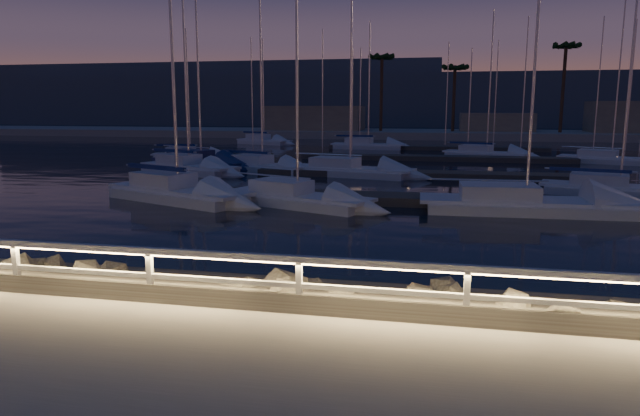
# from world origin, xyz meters

# --- Properties ---
(ground) EXTENTS (400.00, 400.00, 0.00)m
(ground) POSITION_xyz_m (0.00, 0.00, 0.00)
(ground) COLOR #A39C93
(ground) RESTS_ON ground
(harbor_water) EXTENTS (400.00, 440.00, 0.60)m
(harbor_water) POSITION_xyz_m (0.00, 31.22, -0.97)
(harbor_water) COLOR black
(harbor_water) RESTS_ON ground
(guard_rail) EXTENTS (44.11, 0.12, 1.06)m
(guard_rail) POSITION_xyz_m (-0.07, -0.00, 0.77)
(guard_rail) COLOR white
(guard_rail) RESTS_ON ground
(riprap) EXTENTS (37.13, 3.12, 1.44)m
(riprap) POSITION_xyz_m (1.39, 1.41, -0.20)
(riprap) COLOR #6B675C
(riprap) RESTS_ON ground
(floating_docks) EXTENTS (22.00, 36.00, 0.40)m
(floating_docks) POSITION_xyz_m (0.00, 32.50, -0.40)
(floating_docks) COLOR #514A43
(floating_docks) RESTS_ON ground
(far_shore) EXTENTS (160.00, 14.00, 5.20)m
(far_shore) POSITION_xyz_m (-0.12, 74.05, 0.29)
(far_shore) COLOR #A39C93
(far_shore) RESTS_ON ground
(palm_left) EXTENTS (3.00, 3.00, 11.20)m
(palm_left) POSITION_xyz_m (-8.00, 72.00, 10.14)
(palm_left) COLOR brown
(palm_left) RESTS_ON ground
(palm_center) EXTENTS (3.00, 3.00, 9.70)m
(palm_center) POSITION_xyz_m (2.00, 73.00, 8.78)
(palm_center) COLOR brown
(palm_center) RESTS_ON ground
(palm_right) EXTENTS (3.00, 3.00, 12.20)m
(palm_right) POSITION_xyz_m (16.00, 72.00, 11.03)
(palm_right) COLOR brown
(palm_right) RESTS_ON ground
(distant_hills) EXTENTS (230.00, 37.50, 18.00)m
(distant_hills) POSITION_xyz_m (-22.13, 133.69, 4.74)
(distant_hills) COLOR #3E4D5F
(distant_hills) RESTS_ON ground
(sailboat_a) EXTENTS (8.01, 5.05, 13.37)m
(sailboat_a) POSITION_xyz_m (-11.68, 14.69, -0.13)
(sailboat_a) COLOR silver
(sailboat_a) RESTS_ON ground
(sailboat_b) EXTENTS (7.27, 4.46, 12.03)m
(sailboat_b) POSITION_xyz_m (-5.87, 14.56, -0.19)
(sailboat_b) COLOR silver
(sailboat_b) RESTS_ON ground
(sailboat_c) EXTENTS (7.59, 4.00, 12.42)m
(sailboat_c) POSITION_xyz_m (9.00, 20.61, -0.20)
(sailboat_c) COLOR silver
(sailboat_c) RESTS_ON ground
(sailboat_e) EXTENTS (7.71, 4.85, 12.86)m
(sailboat_e) POSITION_xyz_m (-15.96, 25.21, -0.14)
(sailboat_e) COLOR silver
(sailboat_e) RESTS_ON ground
(sailboat_f) EXTENTS (7.44, 4.48, 12.29)m
(sailboat_f) POSITION_xyz_m (-11.54, 27.26, -0.18)
(sailboat_f) COLOR silver
(sailboat_f) RESTS_ON ground
(sailboat_g) EXTENTS (8.41, 4.12, 13.76)m
(sailboat_g) POSITION_xyz_m (-5.36, 26.04, -0.17)
(sailboat_g) COLOR silver
(sailboat_g) RESTS_ON ground
(sailboat_h) EXTENTS (8.80, 2.97, 14.69)m
(sailboat_h) POSITION_xyz_m (3.79, 14.89, -0.17)
(sailboat_h) COLOR silver
(sailboat_h) RESTS_ON ground
(sailboat_i) EXTENTS (6.46, 3.07, 10.68)m
(sailboat_i) POSITION_xyz_m (-20.17, 34.57, -0.20)
(sailboat_i) COLOR silver
(sailboat_i) RESTS_ON ground
(sailboat_j) EXTENTS (8.61, 5.51, 14.32)m
(sailboat_j) POSITION_xyz_m (-16.57, 28.57, -0.14)
(sailboat_j) COLOR navy
(sailboat_j) RESTS_ON ground
(sailboat_k) EXTENTS (7.61, 4.40, 12.49)m
(sailboat_k) POSITION_xyz_m (4.20, 41.85, -0.20)
(sailboat_k) COLOR silver
(sailboat_k) RESTS_ON ground
(sailboat_l) EXTENTS (7.91, 4.94, 13.02)m
(sailboat_l) POSITION_xyz_m (13.31, 38.34, -0.20)
(sailboat_l) COLOR silver
(sailboat_l) RESTS_ON ground
(sailboat_m) EXTENTS (7.30, 4.61, 12.17)m
(sailboat_m) POSITION_xyz_m (-20.18, 55.08, -0.16)
(sailboat_m) COLOR silver
(sailboat_m) RESTS_ON ground
(sailboat_n) EXTENTS (7.80, 2.87, 13.02)m
(sailboat_n) POSITION_xyz_m (-7.21, 49.90, -0.16)
(sailboat_n) COLOR silver
(sailboat_n) RESTS_ON ground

